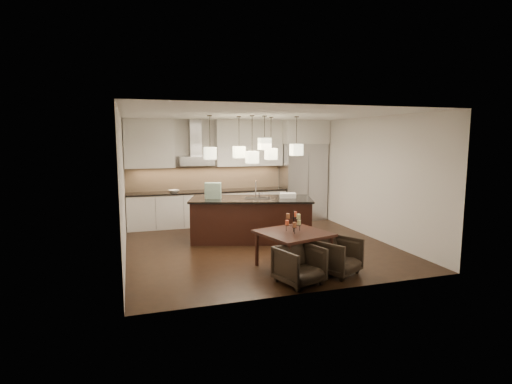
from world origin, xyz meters
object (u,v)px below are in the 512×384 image
object	(u,v)px
refrigerator	(303,182)
armchair_left	(299,265)
armchair_right	(337,256)
dining_table	(293,250)
island_body	(251,220)

from	to	relation	value
refrigerator	armchair_left	world-z (taller)	refrigerator
armchair_left	armchair_right	bearing A→B (deg)	-2.94
refrigerator	dining_table	distance (m)	4.50
island_body	refrigerator	bearing A→B (deg)	58.38
dining_table	armchair_right	bearing A→B (deg)	-56.97
dining_table	armchair_left	distance (m)	0.77
island_body	dining_table	world-z (taller)	island_body
dining_table	island_body	bearing A→B (deg)	78.50
armchair_left	armchair_right	size ratio (longest dim) A/B	0.97
armchair_left	armchair_right	distance (m)	0.82
refrigerator	armchair_left	distance (m)	5.25
island_body	armchair_right	size ratio (longest dim) A/B	3.79
refrigerator	island_body	xyz separation A→B (m)	(-2.11, -1.84, -0.61)
armchair_right	island_body	bearing A→B (deg)	75.24
island_body	dining_table	bearing A→B (deg)	-68.98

